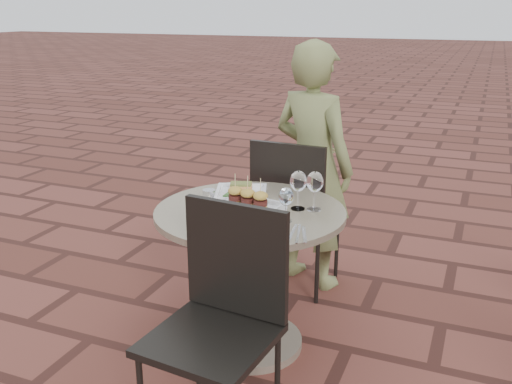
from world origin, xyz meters
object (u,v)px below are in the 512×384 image
at_px(chair_near, 223,305).
at_px(diner, 313,167).
at_px(plate_tuna, 246,224).
at_px(cafe_table, 250,257).
at_px(plate_salmon, 241,192).
at_px(chair_far, 293,204).
at_px(plate_sliders, 248,204).

distance_m(chair_near, diner, 1.41).
xyz_separation_m(diner, plate_tuna, (0.01, -1.04, 0.01)).
xyz_separation_m(cafe_table, plate_salmon, (-0.12, 0.17, 0.27)).
distance_m(cafe_table, chair_far, 0.65).
bearing_deg(cafe_table, diner, 86.02).
height_order(cafe_table, plate_tuna, plate_tuna).
relative_size(cafe_table, diner, 0.61).
xyz_separation_m(chair_near, diner, (-0.07, 1.39, 0.19)).
bearing_deg(chair_far, cafe_table, 92.53).
relative_size(chair_near, plate_salmon, 2.89).
height_order(cafe_table, plate_sliders, plate_sliders).
distance_m(diner, plate_tuna, 1.04).
distance_m(diner, plate_salmon, 0.68).
height_order(chair_far, plate_sliders, chair_far).
xyz_separation_m(diner, plate_salmon, (-0.18, -0.65, 0.01)).
xyz_separation_m(chair_near, plate_sliders, (-0.13, 0.54, 0.22)).
bearing_deg(diner, chair_near, 112.37).
relative_size(chair_far, plate_salmon, 2.89).
bearing_deg(plate_sliders, plate_tuna, -69.42).
bearing_deg(diner, plate_tuna, 110.23).
distance_m(cafe_table, diner, 0.86).
distance_m(cafe_table, plate_tuna, 0.35).
bearing_deg(plate_tuna, plate_salmon, 116.55).
height_order(cafe_table, plate_salmon, plate_salmon).
bearing_deg(chair_near, cafe_table, 108.18).
distance_m(plate_sliders, plate_tuna, 0.20).
bearing_deg(cafe_table, plate_sliders, -85.01).
height_order(chair_far, chair_near, same).
bearing_deg(diner, chair_far, 91.65).
bearing_deg(chair_near, chair_far, 101.61).
xyz_separation_m(chair_near, plate_salmon, (-0.25, 0.74, 0.20)).
bearing_deg(plate_salmon, plate_sliders, -58.49).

